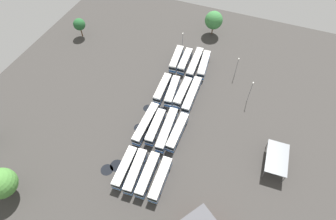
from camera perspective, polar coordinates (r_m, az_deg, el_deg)
The scene contains 29 objects.
ground_plane at distance 88.34m, azimuth 0.38°, elevation -0.52°, with size 126.62×126.62×0.00m, color #383533.
bus_row0_slot0 at distance 74.58m, azimuth -1.57°, elevation -14.13°, with size 12.18×2.98×3.55m.
bus_row0_slot1 at distance 75.31m, azimuth -4.21°, elevation -13.16°, with size 12.52×3.16×3.55m.
bus_row0_slot2 at distance 76.02m, azimuth -6.70°, elevation -12.45°, with size 12.51×3.64×3.55m.
bus_row0_slot3 at distance 76.88m, azimuth -8.87°, elevation -11.66°, with size 12.02×3.17×3.55m.
bus_row1_slot0 at distance 81.80m, azimuth 1.98°, elevation -4.54°, with size 12.82×2.67×3.55m.
bus_row1_slot1 at distance 82.19m, azimuth -0.23°, elevation -4.09°, with size 14.86×3.54×3.55m.
bus_row1_slot2 at distance 82.85m, azimuth -2.57°, elevation -3.50°, with size 12.05×3.18×3.55m.
bus_row1_slot3 at distance 83.71m, azimuth -4.58°, elevation -2.82°, with size 14.73×2.62×3.55m.
bus_row2_slot0 at distance 90.89m, azimuth 4.92°, elevation 3.09°, with size 14.78×2.91×3.55m.
bus_row2_slot1 at distance 91.45m, azimuth 3.04°, elevation 3.64°, with size 12.10×2.63×3.55m.
bus_row2_slot2 at distance 91.79m, azimuth 0.90°, elevation 3.96°, with size 12.01×3.81×3.55m.
bus_row2_slot3 at distance 92.55m, azimuth -1.13°, elevation 4.48°, with size 12.00×3.14×3.55m.
bus_row3_slot0 at distance 101.55m, azimuth 7.40°, elevation 9.25°, with size 12.95×3.80×3.55m.
bus_row3_slot1 at distance 101.77m, azimuth 5.58°, elevation 9.59°, with size 14.82×3.18×3.55m.
bus_row3_slot2 at distance 102.41m, azimuth 3.55°, elevation 10.08°, with size 11.78×3.12×3.55m.
bus_row3_slot3 at distance 103.17m, azimuth 1.75°, elevation 10.54°, with size 12.19×3.73×3.55m.
maintenance_shelter at distance 80.80m, azimuth 21.66°, elevation -9.18°, with size 10.62×6.28×3.90m.
lamp_post_near_entrance at distance 99.53m, azimuth 14.05°, elevation 8.79°, with size 0.56×0.28×7.80m.
lamp_post_far_corner at distance 107.76m, azimuth 3.01°, elevation 14.15°, with size 0.56×0.28×7.50m.
lamp_post_by_building at distance 91.59m, azimuth 16.63°, elevation 3.75°, with size 0.56×0.28×8.76m.
tree_east_edge at distance 115.78m, azimuth 9.44°, elevation 17.84°, with size 7.07×7.07×9.90m.
tree_northwest at distance 118.84m, azimuth -17.87°, elevation 16.50°, with size 4.66×4.66×7.86m.
tree_north_edge at distance 80.51m, azimuth -31.23°, elevation -12.85°, with size 7.59×7.59×9.95m.
puddle_front_lane at distance 88.84m, azimuth -1.13°, elevation -0.12°, with size 3.07×3.07×0.01m, color black.
puddle_between_rows at distance 89.66m, azimuth -4.19°, elevation 0.37°, with size 3.03×3.03×0.01m, color black.
puddle_near_shelter at distance 79.59m, azimuth -12.52°, elevation -11.98°, with size 3.49×3.49×0.01m, color black.
puddle_centre_drain at distance 79.63m, azimuth -10.55°, elevation -11.25°, with size 3.78×3.78×0.01m, color black.
puddle_back_corner at distance 85.31m, azimuth -6.01°, elevation -3.69°, with size 3.21×3.21×0.01m, color black.
Camera 1 is at (-50.33, -19.27, 70.00)m, focal length 29.48 mm.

